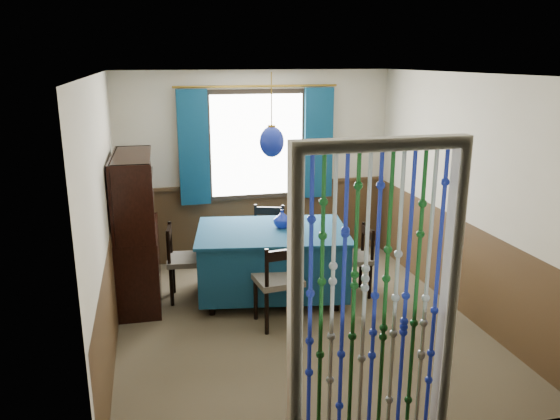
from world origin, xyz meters
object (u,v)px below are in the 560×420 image
object	(u,v)px
sideboard	(138,250)
bowl_shelf	(139,207)
vase_table	(282,220)
vase_sideboard	(141,214)
chair_left	(184,260)
chair_near	(279,281)
pendant_lamp	(272,142)
chair_right	(356,258)
dining_table	(272,259)
chair_far	(268,239)

from	to	relation	value
sideboard	bowl_shelf	bearing A→B (deg)	-78.17
vase_table	bowl_shelf	size ratio (longest dim) A/B	0.96
vase_sideboard	sideboard	bearing A→B (deg)	-102.19
sideboard	bowl_shelf	size ratio (longest dim) A/B	8.38
chair_left	chair_near	bearing A→B (deg)	51.29
pendant_lamp	vase_table	world-z (taller)	pendant_lamp
chair_near	sideboard	xyz separation A→B (m)	(-1.38, 1.01, 0.10)
chair_right	bowl_shelf	world-z (taller)	bowl_shelf
pendant_lamp	vase_sideboard	bearing A→B (deg)	157.11
dining_table	pendant_lamp	xyz separation A→B (m)	(0.00, -0.00, 1.32)
chair_left	vase_table	world-z (taller)	vase_table
sideboard	vase_table	bearing A→B (deg)	-7.69
sideboard	pendant_lamp	xyz separation A→B (m)	(1.47, -0.32, 1.21)
chair_far	vase_sideboard	distance (m)	1.58
sideboard	vase_table	xyz separation A→B (m)	(1.60, -0.26, 0.31)
chair_left	vase_table	distance (m)	1.19
chair_near	bowl_shelf	xyz separation A→B (m)	(-1.32, 0.68, 0.68)
sideboard	pendant_lamp	distance (m)	1.92
dining_table	chair_right	distance (m)	0.96
chair_near	pendant_lamp	distance (m)	1.48
dining_table	vase_table	bearing A→B (deg)	34.23
chair_right	bowl_shelf	distance (m)	2.47
chair_near	chair_far	distance (m)	1.39
chair_right	vase_sideboard	xyz separation A→B (m)	(-2.35, 0.75, 0.48)
sideboard	vase_sideboard	bearing A→B (deg)	79.23
dining_table	bowl_shelf	distance (m)	1.57
dining_table	bowl_shelf	xyz separation A→B (m)	(-1.41, -0.01, 0.69)
dining_table	chair_far	xyz separation A→B (m)	(0.10, 0.69, -0.00)
chair_right	pendant_lamp	distance (m)	1.66
chair_right	pendant_lamp	xyz separation A→B (m)	(-0.95, 0.15, 1.35)
dining_table	chair_left	distance (m)	0.99
chair_left	sideboard	distance (m)	0.52
chair_right	chair_left	bearing A→B (deg)	82.57
chair_near	chair_far	bearing A→B (deg)	74.84
chair_left	pendant_lamp	xyz separation A→B (m)	(0.97, -0.19, 1.32)
chair_left	sideboard	xyz separation A→B (m)	(-0.49, 0.13, 0.12)
vase_sideboard	pendant_lamp	bearing A→B (deg)	-22.89
dining_table	vase_table	size ratio (longest dim) A/B	9.68
chair_left	pendant_lamp	size ratio (longest dim) A/B	0.98
chair_near	chair_left	world-z (taller)	chair_near
dining_table	vase_table	world-z (taller)	vase_table
chair_far	pendant_lamp	size ratio (longest dim) A/B	0.98
vase_table	vase_sideboard	world-z (taller)	vase_sideboard
chair_left	vase_table	xyz separation A→B (m)	(1.10, -0.12, 0.43)
chair_right	sideboard	bearing A→B (deg)	81.54
bowl_shelf	vase_sideboard	xyz separation A→B (m)	(0.00, 0.60, -0.24)
dining_table	chair_near	world-z (taller)	chair_near
dining_table	sideboard	xyz separation A→B (m)	(-1.47, 0.32, 0.12)
chair_right	sideboard	size ratio (longest dim) A/B	0.49
chair_near	bowl_shelf	bearing A→B (deg)	145.41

